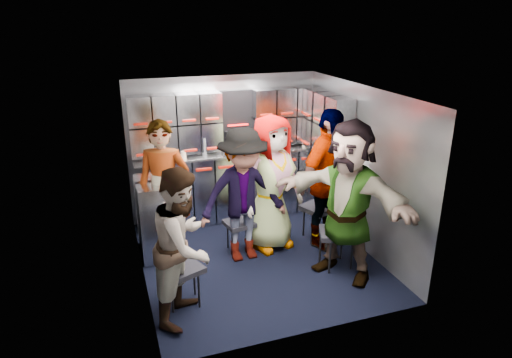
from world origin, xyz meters
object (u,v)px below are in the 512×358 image
object	(u,v)px
attendant_arc_d	(327,180)
jump_seat_center	(266,216)
jump_seat_near_left	(183,271)
jump_seat_mid_left	(239,225)
jump_seat_near_right	(337,235)
attendant_arc_e	(347,201)
attendant_arc_b	(243,196)
attendant_standing	(164,191)
attendant_arc_a	(184,245)
jump_seat_mid_right	(319,209)
attendant_arc_c	(271,183)

from	to	relation	value
attendant_arc_d	jump_seat_center	bearing A→B (deg)	121.58
jump_seat_near_left	jump_seat_mid_left	distance (m)	1.28
jump_seat_near_right	attendant_arc_e	world-z (taller)	attendant_arc_e
jump_seat_mid_left	attendant_arc_b	xyz separation A→B (m)	(-0.00, -0.18, 0.48)
jump_seat_near_left	attendant_standing	bearing A→B (deg)	90.00
attendant_arc_a	attendant_arc_e	size ratio (longest dim) A/B	0.85
jump_seat_mid_right	attendant_arc_b	size ratio (longest dim) A/B	0.31
attendant_arc_d	attendant_arc_a	bearing A→B (deg)	174.16
jump_seat_center	attendant_standing	xyz separation A→B (m)	(-1.33, 0.00, 0.53)
attendant_arc_a	attendant_arc_c	distance (m)	1.72
attendant_arc_e	jump_seat_mid_left	bearing A→B (deg)	-165.26
jump_seat_mid_left	jump_seat_center	distance (m)	0.47
jump_seat_near_right	attendant_arc_d	size ratio (longest dim) A/B	0.28
jump_seat_mid_right	attendant_arc_e	size ratio (longest dim) A/B	0.28
jump_seat_near_left	attendant_arc_e	distance (m)	1.97
attendant_standing	attendant_arc_e	size ratio (longest dim) A/B	0.94
jump_seat_mid_right	attendant_arc_e	bearing A→B (deg)	-97.45
jump_seat_center	attendant_arc_a	xyz separation A→B (m)	(-1.33, -1.27, 0.44)
jump_seat_mid_left	attendant_arc_d	distance (m)	1.26
attendant_standing	attendant_arc_a	bearing A→B (deg)	-70.35
attendant_arc_a	attendant_arc_c	world-z (taller)	attendant_arc_c
attendant_arc_d	jump_seat_mid_left	bearing A→B (deg)	140.20
jump_seat_center	attendant_arc_d	size ratio (longest dim) A/B	0.24
jump_seat_center	jump_seat_near_right	world-z (taller)	jump_seat_near_right
attendant_arc_e	jump_seat_center	bearing A→B (deg)	174.86
attendant_standing	jump_seat_near_left	bearing A→B (deg)	-70.35
attendant_standing	attendant_arc_d	distance (m)	2.05
jump_seat_center	attendant_arc_c	world-z (taller)	attendant_arc_c
attendant_arc_c	attendant_arc_b	bearing A→B (deg)	-173.38
jump_seat_near_right	jump_seat_center	bearing A→B (deg)	121.27
jump_seat_mid_right	jump_seat_mid_left	bearing A→B (deg)	179.19
attendant_arc_c	jump_seat_mid_left	bearing A→B (deg)	163.87
jump_seat_center	jump_seat_near_right	size ratio (longest dim) A/B	0.85
jump_seat_mid_right	attendant_standing	xyz separation A→B (m)	(-2.01, 0.20, 0.45)
jump_seat_mid_left	attendant_arc_b	size ratio (longest dim) A/B	0.25
jump_seat_center	jump_seat_mid_right	distance (m)	0.72
attendant_arc_e	jump_seat_mid_right	bearing A→B (deg)	140.43
jump_seat_near_left	attendant_arc_b	world-z (taller)	attendant_arc_b
attendant_arc_d	attendant_arc_e	xyz separation A→B (m)	(-0.12, -0.74, 0.02)
jump_seat_near_left	jump_seat_near_right	size ratio (longest dim) A/B	0.94
jump_seat_near_left	attendant_arc_a	world-z (taller)	attendant_arc_a
attendant_standing	attendant_arc_e	world-z (taller)	attendant_arc_e
attendant_arc_a	attendant_arc_b	distance (m)	1.28
jump_seat_near_right	attendant_arc_a	bearing A→B (deg)	-169.83
attendant_arc_c	attendant_arc_a	bearing A→B (deg)	-156.39
jump_seat_mid_right	jump_seat_near_right	distance (m)	0.75
jump_seat_mid_left	attendant_arc_c	size ratio (longest dim) A/B	0.23
jump_seat_near_right	attendant_standing	size ratio (longest dim) A/B	0.29
jump_seat_near_left	attendant_arc_b	distance (m)	1.24
attendant_arc_d	attendant_standing	bearing A→B (deg)	139.58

